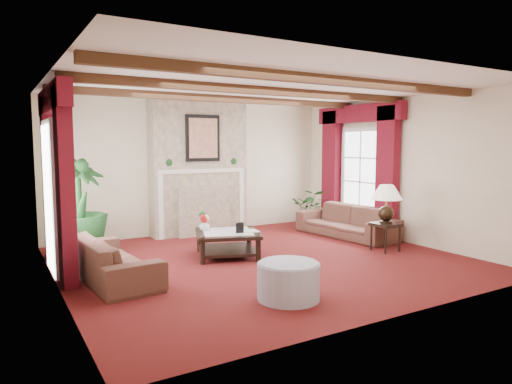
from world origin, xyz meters
TOP-DOWN VIEW (x-y plane):
  - floor at (0.00, 0.00)m, footprint 6.00×6.00m
  - ceiling at (0.00, 0.00)m, footprint 6.00×6.00m
  - back_wall at (0.00, 2.75)m, footprint 6.00×0.02m
  - left_wall at (-3.00, 0.00)m, footprint 0.02×5.50m
  - right_wall at (3.00, 0.00)m, footprint 0.02×5.50m
  - ceiling_beams at (0.00, 0.00)m, footprint 6.00×3.00m
  - fireplace at (0.00, 2.55)m, footprint 2.00×0.52m
  - french_door_left at (-2.97, 1.00)m, footprint 0.10×1.10m
  - french_door_right at (2.97, 1.00)m, footprint 0.10×1.10m
  - curtains_left at (-2.86, 1.00)m, footprint 0.20×2.40m
  - curtains_right at (2.86, 1.00)m, footprint 0.20×2.40m
  - sofa_left at (-2.31, 0.17)m, footprint 2.06×0.92m
  - sofa_right at (2.39, 0.78)m, footprint 2.23×1.05m
  - potted_palm at (-2.49, 1.74)m, footprint 2.65×2.65m
  - small_plant at (2.37, 1.94)m, footprint 1.63×1.63m
  - coffee_table at (-0.38, 0.52)m, footprint 1.27×1.27m
  - side_table at (2.13, -0.51)m, footprint 0.48×0.48m
  - ottoman at (-0.70, -1.71)m, footprint 0.74×0.74m
  - table_lamp at (2.13, -0.51)m, footprint 0.53×0.53m
  - flower_vase at (-0.66, 0.81)m, footprint 0.27×0.28m
  - book at (-0.15, 0.32)m, footprint 0.21×0.07m
  - photo_frame_a at (-0.27, 0.30)m, footprint 0.13×0.06m
  - photo_frame_b at (-0.12, 0.56)m, footprint 0.10×0.04m

SIDE VIEW (x-z plane):
  - floor at x=0.00m, z-range 0.00..0.00m
  - coffee_table at x=-0.38m, z-range 0.00..0.41m
  - ottoman at x=-0.70m, z-range 0.00..0.43m
  - side_table at x=2.13m, z-range 0.00..0.49m
  - small_plant at x=2.37m, z-range 0.00..0.67m
  - sofa_left at x=-2.31m, z-range 0.00..0.77m
  - sofa_right at x=2.39m, z-range 0.00..0.82m
  - photo_frame_b at x=-0.12m, z-range 0.41..0.54m
  - potted_palm at x=-2.49m, z-range 0.00..0.95m
  - photo_frame_a at x=-0.27m, z-range 0.41..0.58m
  - flower_vase at x=-0.66m, z-range 0.41..0.58m
  - book at x=-0.15m, z-range 0.41..0.69m
  - table_lamp at x=2.13m, z-range 0.49..1.16m
  - back_wall at x=0.00m, z-range 0.00..2.70m
  - left_wall at x=-3.00m, z-range 0.00..2.70m
  - right_wall at x=3.00m, z-range 0.00..2.70m
  - french_door_left at x=-2.97m, z-range 1.05..3.21m
  - french_door_right at x=2.97m, z-range 1.05..3.21m
  - curtains_left at x=-2.86m, z-range 1.28..3.83m
  - curtains_right at x=2.86m, z-range 1.28..3.83m
  - ceiling_beams at x=0.00m, z-range 2.58..2.70m
  - ceiling at x=0.00m, z-range 2.70..2.70m
  - fireplace at x=0.00m, z-range 1.35..4.05m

